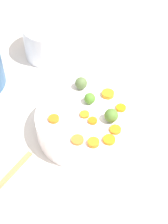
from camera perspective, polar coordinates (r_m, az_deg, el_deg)
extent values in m
cube|color=silver|center=(1.02, -2.52, -1.43)|extent=(2.40, 2.40, 0.02)
cylinder|color=white|center=(0.95, 0.00, -1.87)|extent=(0.27, 0.27, 0.07)
cylinder|color=orange|center=(0.86, -1.10, -4.70)|extent=(0.05, 0.05, 0.01)
cylinder|color=orange|center=(0.89, 5.27, -2.97)|extent=(0.04, 0.04, 0.01)
cylinder|color=orange|center=(0.90, 1.45, -1.47)|extent=(0.03, 0.03, 0.01)
cylinder|color=orange|center=(0.86, 4.23, -4.67)|extent=(0.04, 0.04, 0.01)
cylinder|color=orange|center=(0.86, 1.59, -5.15)|extent=(0.04, 0.04, 0.01)
cylinder|color=orange|center=(0.91, -5.11, -1.15)|extent=(0.04, 0.04, 0.01)
cylinder|color=orange|center=(0.92, 0.10, -0.41)|extent=(0.04, 0.04, 0.01)
cylinder|color=orange|center=(0.97, 4.02, 3.05)|extent=(0.05, 0.05, 0.01)
cylinder|color=orange|center=(0.94, 6.20, 0.69)|extent=(0.03, 0.03, 0.01)
sphere|color=#4F782C|center=(0.90, 4.60, -0.58)|extent=(0.04, 0.04, 0.04)
sphere|color=#4E872A|center=(0.94, 0.98, 2.30)|extent=(0.03, 0.03, 0.03)
sphere|color=#546C3B|center=(0.98, -0.50, 4.86)|extent=(0.04, 0.04, 0.04)
cylinder|color=white|center=(1.21, -5.53, 12.02)|extent=(0.19, 0.19, 0.12)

